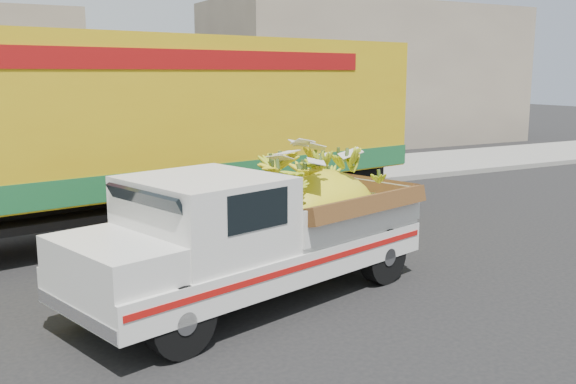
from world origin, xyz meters
TOP-DOWN VIEW (x-y plane):
  - ground at (0.00, 0.00)m, footprint 100.00×100.00m
  - curb at (0.00, 7.27)m, footprint 60.00×0.25m
  - sidewalk at (0.00, 9.37)m, footprint 60.00×4.00m
  - building_right at (14.00, 16.27)m, footprint 14.00×6.00m
  - pickup_truck at (0.97, 0.43)m, footprint 5.54×3.23m
  - semi_trailer at (0.65, 4.82)m, footprint 12.08×4.46m

SIDE VIEW (x-z plane):
  - ground at x=0.00m, z-range 0.00..0.00m
  - sidewalk at x=0.00m, z-range 0.00..0.14m
  - curb at x=0.00m, z-range 0.00..0.15m
  - pickup_truck at x=0.97m, z-range 0.07..1.90m
  - semi_trailer at x=0.65m, z-range 0.22..4.02m
  - building_right at x=14.00m, z-range 0.00..6.00m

